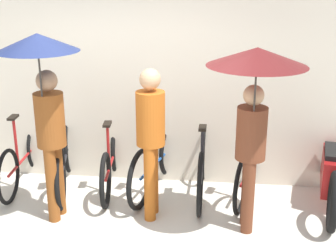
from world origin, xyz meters
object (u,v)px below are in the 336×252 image
Objects in this scene: parked_bicycle_1 at (65,159)px; parked_bicycle_5 at (250,168)px; pedestrian_leading at (44,85)px; parked_bicycle_3 at (156,162)px; pedestrian_trailing at (255,91)px; parked_bicycle_0 at (23,157)px; parked_bicycle_2 at (111,161)px; motorcycle at (332,173)px; parked_bicycle_4 at (202,166)px; pedestrian_center at (151,133)px.

parked_bicycle_5 is at bearing -101.32° from parked_bicycle_1.
pedestrian_leading reaches higher than parked_bicycle_1.
parked_bicycle_3 is 0.87× the size of pedestrian_trailing.
parked_bicycle_2 is at bearing -93.93° from parked_bicycle_0.
motorcycle is at bearing -83.05° from parked_bicycle_5.
parked_bicycle_4 is 1.01× the size of pedestrian_center.
pedestrian_trailing reaches higher than parked_bicycle_1.
parked_bicycle_2 is at bearing 103.19° from parked_bicycle_3.
parked_bicycle_0 is 3.28m from pedestrian_trailing.
motorcycle is at bearing -95.92° from parked_bicycle_0.
pedestrian_center is (0.63, -0.69, 0.66)m from parked_bicycle_2.
parked_bicycle_0 is at bearing -17.80° from pedestrian_trailing.
pedestrian_leading is 1.05× the size of pedestrian_trailing.
pedestrian_leading reaches higher than pedestrian_center.
parked_bicycle_0 is 1.02× the size of pedestrian_center.
parked_bicycle_0 is 0.83× the size of pedestrian_leading.
parked_bicycle_1 is at bearing -23.88° from pedestrian_center.
parked_bicycle_1 is at bearing 99.87° from motorcycle.
pedestrian_trailing is (-0.07, -0.92, 1.23)m from parked_bicycle_5.
pedestrian_center reaches higher than parked_bicycle_0.
pedestrian_leading is at bearing -145.35° from parked_bicycle_0.
parked_bicycle_2 is 0.98× the size of parked_bicycle_3.
parked_bicycle_2 is 0.98× the size of parked_bicycle_4.
parked_bicycle_2 is 1.15m from pedestrian_center.
parked_bicycle_2 reaches higher than parked_bicycle_0.
parked_bicycle_5 is at bearing 93.46° from motorcycle.
parked_bicycle_3 reaches higher than parked_bicycle_0.
pedestrian_leading is at bearing -0.54° from pedestrian_trailing.
parked_bicycle_5 is at bearing -146.34° from pedestrian_center.
parked_bicycle_0 is 1.02× the size of parked_bicycle_2.
parked_bicycle_3 is at bearing -135.23° from pedestrian_leading.
parked_bicycle_0 is 0.96× the size of parked_bicycle_1.
parked_bicycle_1 is at bearing 91.50° from parked_bicycle_2.
parked_bicycle_1 is 0.91× the size of pedestrian_trailing.
parked_bicycle_4 is at bearing -85.24° from parked_bicycle_3.
motorcycle is at bearing -103.97° from parked_bicycle_1.
parked_bicycle_1 is 1.04× the size of parked_bicycle_3.
parked_bicycle_0 is at bearing -47.44° from pedestrian_leading.
pedestrian_center reaches higher than parked_bicycle_5.
parked_bicycle_5 is at bearing -94.31° from pedestrian_trailing.
pedestrian_trailing is (2.17, -0.02, 0.00)m from pedestrian_leading.
motorcycle is (2.13, 0.56, -0.63)m from pedestrian_center.
parked_bicycle_5 is 1.50m from pedestrian_center.
parked_bicycle_3 is at bearing -93.94° from parked_bicycle_0.
pedestrian_center reaches higher than parked_bicycle_3.
parked_bicycle_2 is 1.00× the size of pedestrian_center.
parked_bicycle_3 is (1.78, 0.00, 0.02)m from parked_bicycle_0.
pedestrian_leading is (-1.05, -0.91, 1.20)m from parked_bicycle_3.
pedestrian_leading is 3.51m from motorcycle.
pedestrian_center is 2.29m from motorcycle.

